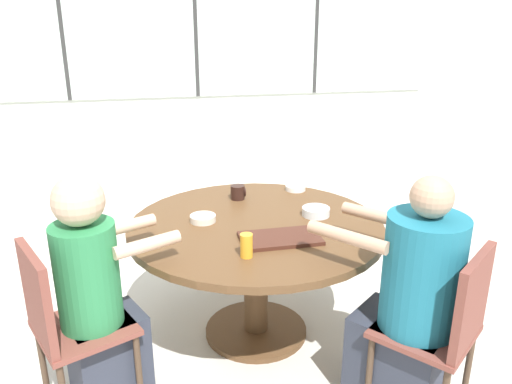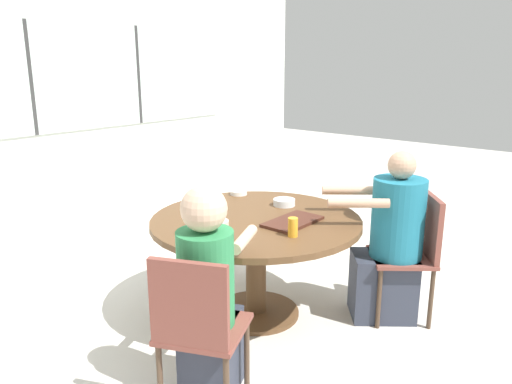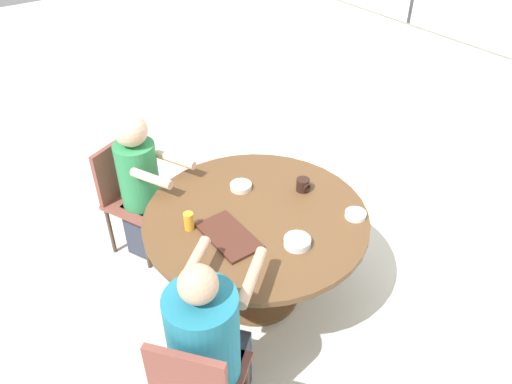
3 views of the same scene
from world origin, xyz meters
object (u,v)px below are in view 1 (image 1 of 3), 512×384
at_px(person_woman_green_shirt, 410,310).
at_px(bowl_white_shallow, 295,188).
at_px(person_man_blue_shirt, 97,302).
at_px(bowl_fruit, 203,218).
at_px(chair_for_woman_green_shirt, 447,323).
at_px(juice_glass, 246,246).
at_px(bowl_cereal, 316,212).
at_px(coffee_mug, 238,192).
at_px(chair_for_man_blue_shirt, 62,319).

xyz_separation_m(person_woman_green_shirt, bowl_white_shallow, (-0.19, 1.20, 0.21)).
distance_m(person_woman_green_shirt, person_man_blue_shirt, 1.43).
height_order(person_woman_green_shirt, bowl_fruit, person_woman_green_shirt).
bearing_deg(chair_for_woman_green_shirt, juice_glass, 112.55).
distance_m(person_woman_green_shirt, bowl_cereal, 0.80).
height_order(coffee_mug, bowl_fruit, coffee_mug).
xyz_separation_m(person_man_blue_shirt, bowl_white_shallow, (1.20, 0.87, 0.18)).
bearing_deg(juice_glass, bowl_cereal, 41.17).
bearing_deg(person_woman_green_shirt, chair_for_man_blue_shirt, 131.83).
distance_m(person_woman_green_shirt, bowl_fruit, 1.18).
bearing_deg(juice_glass, chair_for_man_blue_shirt, -176.60).
xyz_separation_m(chair_for_man_blue_shirt, bowl_cereal, (1.34, 0.48, 0.21)).
xyz_separation_m(chair_for_man_blue_shirt, person_woman_green_shirt, (1.54, -0.26, -0.00)).
relative_size(coffee_mug, juice_glass, 0.81).
relative_size(person_man_blue_shirt, coffee_mug, 12.44).
height_order(chair_for_woman_green_shirt, bowl_white_shallow, chair_for_woman_green_shirt).
bearing_deg(juice_glass, person_man_blue_shirt, 178.59).
bearing_deg(juice_glass, bowl_fruit, 107.46).
relative_size(chair_for_man_blue_shirt, juice_glass, 7.50).
height_order(chair_for_man_blue_shirt, coffee_mug, chair_for_man_blue_shirt).
bearing_deg(bowl_white_shallow, person_woman_green_shirt, -80.90).
bearing_deg(chair_for_man_blue_shirt, bowl_cereal, 85.17).
relative_size(chair_for_man_blue_shirt, person_man_blue_shirt, 0.75).
bearing_deg(bowl_cereal, person_woman_green_shirt, -74.44).
height_order(chair_for_woman_green_shirt, juice_glass, chair_for_woman_green_shirt).
bearing_deg(bowl_white_shallow, chair_for_man_blue_shirt, -145.29).
bearing_deg(bowl_cereal, person_man_blue_shirt, -160.85).
bearing_deg(bowl_cereal, bowl_fruit, 175.60).
bearing_deg(person_woman_green_shirt, chair_for_woman_green_shirt, -90.00).
distance_m(chair_for_man_blue_shirt, bowl_fruit, 0.90).
bearing_deg(coffee_mug, person_man_blue_shirt, -135.78).
bearing_deg(bowl_fruit, chair_for_man_blue_shirt, -142.64).
relative_size(person_man_blue_shirt, juice_glass, 10.03).
height_order(chair_for_man_blue_shirt, person_man_blue_shirt, person_man_blue_shirt).
bearing_deg(chair_for_woman_green_shirt, bowl_white_shallow, 64.04).
bearing_deg(bowl_white_shallow, chair_for_woman_green_shirt, -77.40).
xyz_separation_m(coffee_mug, bowl_cereal, (0.38, -0.37, -0.02)).
xyz_separation_m(chair_for_woman_green_shirt, bowl_fruit, (-0.95, 0.92, 0.21)).
height_order(juice_glass, bowl_white_shallow, juice_glass).
distance_m(coffee_mug, juice_glass, 0.81).
height_order(coffee_mug, bowl_cereal, coffee_mug).
xyz_separation_m(person_man_blue_shirt, juice_glass, (0.70, -0.02, 0.22)).
xyz_separation_m(chair_for_man_blue_shirt, bowl_fruit, (0.69, 0.53, 0.21)).
bearing_deg(bowl_white_shallow, bowl_cereal, -91.85).
height_order(bowl_white_shallow, bowl_cereal, bowl_cereal).
bearing_deg(juice_glass, person_woman_green_shirt, -24.02).
distance_m(chair_for_woman_green_shirt, person_man_blue_shirt, 1.57).
distance_m(juice_glass, bowl_cereal, 0.65).
relative_size(person_man_blue_shirt, bowl_white_shallow, 8.86).
bearing_deg(chair_for_man_blue_shirt, chair_for_woman_green_shirt, 51.99).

